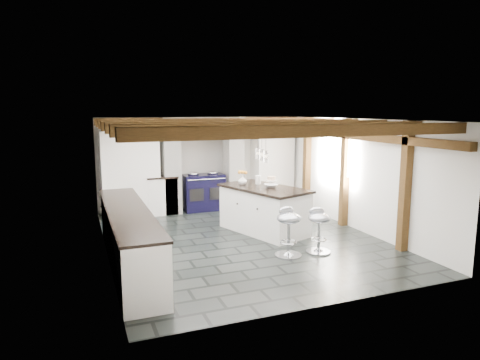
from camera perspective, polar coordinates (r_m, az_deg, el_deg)
name	(u,v)px	position (r m, az deg, el deg)	size (l,w,h in m)	color
ground	(243,240)	(8.33, 0.36, -7.95)	(6.00, 6.00, 0.00)	black
room_shell	(192,176)	(9.22, -6.41, 0.49)	(6.00, 6.03, 6.00)	silver
range_cooker	(203,191)	(10.68, -4.92, -1.53)	(1.00, 0.63, 0.99)	black
kitchen_island	(264,209)	(8.75, 3.20, -3.87)	(1.53, 2.10, 1.24)	white
bar_stool_near	(319,225)	(7.60, 10.49, -5.92)	(0.50, 0.50, 0.80)	silver
bar_stool_far	(288,226)	(7.33, 6.47, -6.10)	(0.47, 0.47, 0.86)	silver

